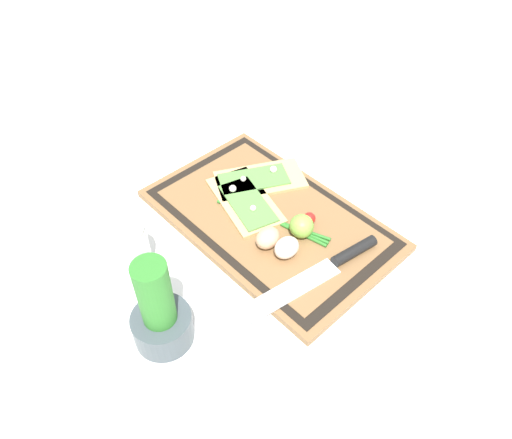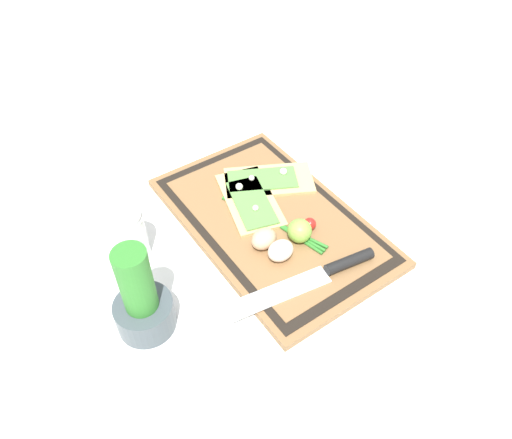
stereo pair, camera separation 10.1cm
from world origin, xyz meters
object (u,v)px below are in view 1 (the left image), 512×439
(egg_pink, at_px, (287,248))
(lime, at_px, (302,226))
(pizza_slice_far, at_px, (245,201))
(herb_pot, at_px, (160,315))
(sauce_jar, at_px, (131,252))
(knife, at_px, (334,263))
(cherry_tomato_red, at_px, (309,218))
(pizza_slice_near, at_px, (259,179))
(egg_brown, at_px, (268,238))

(egg_pink, distance_m, lime, 0.06)
(pizza_slice_far, distance_m, herb_pot, 0.34)
(egg_pink, relative_size, sauce_jar, 0.47)
(egg_pink, bearing_deg, knife, -150.12)
(cherry_tomato_red, bearing_deg, pizza_slice_near, -4.73)
(pizza_slice_far, relative_size, cherry_tomato_red, 8.31)
(egg_pink, relative_size, cherry_tomato_red, 2.04)
(herb_pot, bearing_deg, cherry_tomato_red, -89.34)
(egg_brown, bearing_deg, pizza_slice_far, -22.25)
(egg_brown, height_order, egg_pink, same)
(cherry_tomato_red, xyz_separation_m, sauce_jar, (0.16, 0.32, 0.02))
(egg_pink, xyz_separation_m, herb_pot, (0.02, 0.27, 0.03))
(lime, height_order, sauce_jar, sauce_jar)
(pizza_slice_far, height_order, herb_pot, herb_pot)
(pizza_slice_far, relative_size, sauce_jar, 1.93)
(egg_brown, height_order, sauce_jar, sauce_jar)
(egg_brown, relative_size, cherry_tomato_red, 2.04)
(knife, xyz_separation_m, lime, (0.10, -0.01, 0.02))
(pizza_slice_near, xyz_separation_m, herb_pot, (-0.17, 0.38, 0.04))
(egg_brown, bearing_deg, sauce_jar, 56.26)
(pizza_slice_far, height_order, egg_brown, egg_brown)
(cherry_tomato_red, bearing_deg, egg_brown, 82.40)
(sauce_jar, bearing_deg, knife, -134.55)
(egg_pink, distance_m, herb_pot, 0.28)
(egg_brown, distance_m, herb_pot, 0.27)
(knife, bearing_deg, egg_brown, 24.29)
(pizza_slice_near, height_order, pizza_slice_far, same)
(pizza_slice_far, xyz_separation_m, lime, (-0.14, -0.02, 0.02))
(knife, bearing_deg, cherry_tomato_red, -23.77)
(pizza_slice_far, bearing_deg, egg_brown, 157.75)
(sauce_jar, bearing_deg, cherry_tomato_red, -116.31)
(knife, distance_m, cherry_tomato_red, 0.12)
(herb_pot, bearing_deg, egg_brown, -86.07)
(pizza_slice_near, xyz_separation_m, pizza_slice_far, (-0.03, 0.07, 0.00))
(pizza_slice_far, distance_m, knife, 0.24)
(pizza_slice_far, bearing_deg, herb_pot, 113.73)
(pizza_slice_near, height_order, egg_pink, egg_pink)
(pizza_slice_far, height_order, lime, lime)
(pizza_slice_near, height_order, cherry_tomato_red, cherry_tomato_red)
(lime, xyz_separation_m, herb_pot, (0.01, 0.33, 0.02))
(knife, height_order, egg_pink, egg_pink)
(pizza_slice_near, bearing_deg, knife, 167.27)
(knife, relative_size, lime, 6.16)
(egg_brown, xyz_separation_m, herb_pot, (-0.02, 0.26, 0.03))
(egg_brown, xyz_separation_m, cherry_tomato_red, (-0.01, -0.10, -0.01))
(egg_pink, bearing_deg, herb_pot, 84.97)
(egg_brown, distance_m, cherry_tomato_red, 0.11)
(pizza_slice_far, distance_m, egg_brown, 0.13)
(knife, bearing_deg, pizza_slice_far, 1.64)
(lime, bearing_deg, herb_pot, 88.81)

